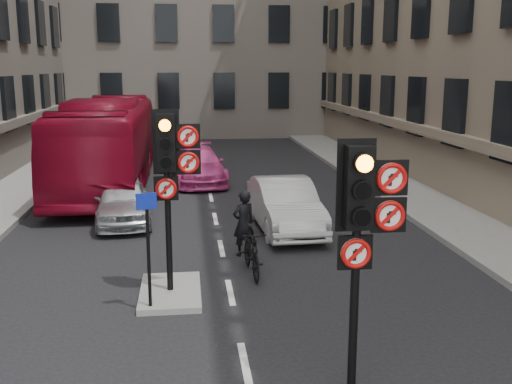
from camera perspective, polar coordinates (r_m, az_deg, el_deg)
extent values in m
cube|color=gray|center=(20.58, 16.40, -0.97)|extent=(3.00, 50.00, 0.16)
cube|color=gray|center=(12.27, -8.15, -9.42)|extent=(1.20, 2.00, 0.12)
cylinder|color=black|center=(8.42, 9.30, -11.29)|extent=(0.12, 0.12, 2.40)
cube|color=black|center=(7.91, 9.72, 0.45)|extent=(0.36, 0.28, 1.10)
cube|color=black|center=(8.03, 9.46, 0.63)|extent=(0.52, 0.03, 1.25)
cylinder|color=orange|center=(7.61, 10.33, 2.67)|extent=(0.22, 0.01, 0.22)
cylinder|color=black|center=(7.68, 10.23, 0.09)|extent=(0.22, 0.01, 0.22)
cylinder|color=black|center=(7.75, 10.14, -2.44)|extent=(0.22, 0.01, 0.22)
cube|color=black|center=(7.99, 12.68, 1.33)|extent=(0.47, 0.05, 0.47)
cylinder|color=white|center=(7.96, 12.78, 1.28)|extent=(0.41, 0.02, 0.41)
torus|color=#BF0C0A|center=(7.94, 12.81, 1.26)|extent=(0.41, 0.06, 0.41)
cube|color=#BF0C0A|center=(7.94, 12.83, 1.25)|extent=(0.25, 0.01, 0.25)
cube|color=black|center=(8.10, 12.52, -2.15)|extent=(0.47, 0.05, 0.47)
cylinder|color=white|center=(8.06, 12.62, -2.22)|extent=(0.41, 0.02, 0.41)
torus|color=#BF0C0A|center=(8.05, 12.65, -2.24)|extent=(0.41, 0.06, 0.41)
cube|color=#BF0C0A|center=(8.04, 12.66, -2.25)|extent=(0.25, 0.01, 0.25)
cube|color=black|center=(8.10, 9.41, -5.69)|extent=(0.47, 0.05, 0.47)
cylinder|color=white|center=(8.06, 9.49, -5.78)|extent=(0.41, 0.02, 0.41)
torus|color=#BF0C0A|center=(8.05, 9.52, -5.81)|extent=(0.41, 0.06, 0.41)
cube|color=#BF0C0A|center=(8.05, 9.53, -5.82)|extent=(0.25, 0.01, 0.25)
cylinder|color=black|center=(11.87, -8.33, -3.74)|extent=(0.12, 0.12, 2.40)
cube|color=black|center=(11.52, -8.59, 4.66)|extent=(0.36, 0.28, 1.10)
cube|color=black|center=(11.65, -8.57, 4.74)|extent=(0.52, 0.03, 1.25)
cylinder|color=orange|center=(11.24, -8.68, 6.28)|extent=(0.22, 0.02, 0.22)
cylinder|color=black|center=(11.28, -8.62, 4.51)|extent=(0.22, 0.02, 0.22)
cylinder|color=black|center=(11.33, -8.57, 2.75)|extent=(0.22, 0.02, 0.22)
cube|color=black|center=(11.48, -6.51, 5.30)|extent=(0.47, 0.05, 0.47)
cylinder|color=white|center=(11.44, -6.50, 5.28)|extent=(0.41, 0.02, 0.41)
torus|color=#BF0C0A|center=(11.43, -6.50, 5.27)|extent=(0.41, 0.06, 0.41)
cube|color=#BF0C0A|center=(11.42, -6.50, 5.27)|extent=(0.25, 0.02, 0.25)
cube|color=black|center=(11.55, -6.45, 2.84)|extent=(0.47, 0.05, 0.47)
cylinder|color=white|center=(11.51, -6.45, 2.80)|extent=(0.41, 0.02, 0.41)
torus|color=#BF0C0A|center=(11.50, -6.45, 2.79)|extent=(0.41, 0.06, 0.41)
cube|color=#BF0C0A|center=(11.49, -6.44, 2.79)|extent=(0.25, 0.02, 0.25)
cube|color=black|center=(11.65, -8.55, 0.35)|extent=(0.47, 0.05, 0.47)
cylinder|color=white|center=(11.61, -8.56, 0.31)|extent=(0.41, 0.02, 0.41)
torus|color=#BF0C0A|center=(11.59, -8.56, 0.30)|extent=(0.41, 0.06, 0.41)
cube|color=#BF0C0A|center=(11.59, -8.56, 0.29)|extent=(0.25, 0.02, 0.25)
imported|color=#ABAFB3|center=(17.87, -12.58, -0.79)|extent=(1.94, 3.99, 1.31)
imported|color=silver|center=(16.64, 2.77, -1.25)|extent=(1.72, 4.40, 1.43)
imported|color=#D03D8C|center=(23.62, -5.55, 2.56)|extent=(2.31, 4.85, 1.37)
imported|color=maroon|center=(23.17, -13.90, 4.54)|extent=(2.84, 11.95, 3.32)
imported|color=black|center=(13.11, -0.44, -5.66)|extent=(0.61, 1.82, 1.08)
imported|color=black|center=(14.39, -1.19, -2.99)|extent=(0.69, 0.58, 1.60)
cylinder|color=black|center=(11.16, -10.21, -5.58)|extent=(0.06, 0.06, 2.12)
cube|color=#0E209B|center=(10.86, -10.41, -0.87)|extent=(0.37, 0.12, 0.30)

